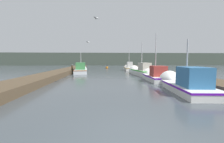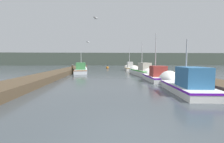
{
  "view_description": "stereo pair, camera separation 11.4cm",
  "coord_description": "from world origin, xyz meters",
  "px_view_note": "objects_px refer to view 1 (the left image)",
  "views": [
    {
      "loc": [
        -0.89,
        -3.17,
        1.87
      ],
      "look_at": [
        0.19,
        13.77,
        0.55
      ],
      "focal_mm": 24.0,
      "sensor_mm": 36.0,
      "label": 1
    },
    {
      "loc": [
        -0.77,
        -3.17,
        1.87
      ],
      "look_at": [
        0.19,
        13.77,
        0.55
      ],
      "focal_mm": 24.0,
      "sensor_mm": 36.0,
      "label": 2
    }
  ],
  "objects_px": {
    "fishing_boat_3": "(81,70)",
    "seagull_lead": "(96,18)",
    "fishing_boat_4": "(129,68)",
    "channel_buoy": "(107,68)",
    "fishing_boat_0": "(183,84)",
    "mooring_piling_2": "(72,69)",
    "seagull_1": "(88,42)",
    "fishing_boat_2": "(141,71)",
    "mooring_piling_1": "(152,71)",
    "fishing_boat_1": "(155,76)"
  },
  "relations": [
    {
      "from": "fishing_boat_1",
      "to": "mooring_piling_1",
      "type": "height_order",
      "value": "fishing_boat_1"
    },
    {
      "from": "fishing_boat_4",
      "to": "seagull_lead",
      "type": "relative_size",
      "value": 8.87
    },
    {
      "from": "fishing_boat_4",
      "to": "fishing_boat_1",
      "type": "bearing_deg",
      "value": -87.5
    },
    {
      "from": "fishing_boat_4",
      "to": "mooring_piling_2",
      "type": "height_order",
      "value": "fishing_boat_4"
    },
    {
      "from": "seagull_1",
      "to": "mooring_piling_2",
      "type": "bearing_deg",
      "value": -131.21
    },
    {
      "from": "fishing_boat_0",
      "to": "channel_buoy",
      "type": "relative_size",
      "value": 5.1
    },
    {
      "from": "fishing_boat_0",
      "to": "channel_buoy",
      "type": "bearing_deg",
      "value": 104.51
    },
    {
      "from": "channel_buoy",
      "to": "seagull_lead",
      "type": "distance_m",
      "value": 22.58
    },
    {
      "from": "mooring_piling_1",
      "to": "seagull_1",
      "type": "bearing_deg",
      "value": -156.64
    },
    {
      "from": "fishing_boat_2",
      "to": "fishing_boat_3",
      "type": "bearing_deg",
      "value": 147.7
    },
    {
      "from": "fishing_boat_0",
      "to": "mooring_piling_2",
      "type": "bearing_deg",
      "value": 131.79
    },
    {
      "from": "fishing_boat_3",
      "to": "seagull_lead",
      "type": "bearing_deg",
      "value": -82.07
    },
    {
      "from": "mooring_piling_1",
      "to": "seagull_1",
      "type": "height_order",
      "value": "seagull_1"
    },
    {
      "from": "mooring_piling_2",
      "to": "seagull_1",
      "type": "height_order",
      "value": "seagull_1"
    },
    {
      "from": "fishing_boat_1",
      "to": "seagull_lead",
      "type": "xyz_separation_m",
      "value": [
        -5.25,
        -2.3,
        4.49
      ]
    },
    {
      "from": "seagull_lead",
      "to": "fishing_boat_0",
      "type": "bearing_deg",
      "value": -78.59
    },
    {
      "from": "fishing_boat_4",
      "to": "channel_buoy",
      "type": "distance_m",
      "value": 7.43
    },
    {
      "from": "fishing_boat_3",
      "to": "channel_buoy",
      "type": "height_order",
      "value": "fishing_boat_3"
    },
    {
      "from": "fishing_boat_2",
      "to": "channel_buoy",
      "type": "relative_size",
      "value": 5.53
    },
    {
      "from": "fishing_boat_1",
      "to": "channel_buoy",
      "type": "bearing_deg",
      "value": 103.25
    },
    {
      "from": "fishing_boat_2",
      "to": "fishing_boat_3",
      "type": "xyz_separation_m",
      "value": [
        -7.96,
        4.03,
        -0.04
      ]
    },
    {
      "from": "fishing_boat_2",
      "to": "mooring_piling_2",
      "type": "xyz_separation_m",
      "value": [
        -9.02,
        2.81,
        0.12
      ]
    },
    {
      "from": "channel_buoy",
      "to": "seagull_1",
      "type": "xyz_separation_m",
      "value": [
        -2.35,
        -18.63,
        3.42
      ]
    },
    {
      "from": "mooring_piling_2",
      "to": "mooring_piling_1",
      "type": "bearing_deg",
      "value": -18.34
    },
    {
      "from": "fishing_boat_2",
      "to": "fishing_boat_4",
      "type": "relative_size",
      "value": 1.27
    },
    {
      "from": "fishing_boat_2",
      "to": "fishing_boat_0",
      "type": "bearing_deg",
      "value": -94.52
    },
    {
      "from": "seagull_1",
      "to": "fishing_boat_3",
      "type": "bearing_deg",
      "value": -141.71
    },
    {
      "from": "fishing_boat_3",
      "to": "seagull_lead",
      "type": "xyz_separation_m",
      "value": [
        2.76,
        -11.21,
        4.45
      ]
    },
    {
      "from": "mooring_piling_2",
      "to": "seagull_1",
      "type": "relative_size",
      "value": 2.19
    },
    {
      "from": "mooring_piling_1",
      "to": "seagull_1",
      "type": "relative_size",
      "value": 1.84
    },
    {
      "from": "fishing_boat_1",
      "to": "fishing_boat_2",
      "type": "height_order",
      "value": "fishing_boat_1"
    },
    {
      "from": "fishing_boat_0",
      "to": "fishing_boat_1",
      "type": "bearing_deg",
      "value": 96.59
    },
    {
      "from": "fishing_boat_1",
      "to": "fishing_boat_3",
      "type": "height_order",
      "value": "fishing_boat_1"
    },
    {
      "from": "mooring_piling_2",
      "to": "seagull_lead",
      "type": "xyz_separation_m",
      "value": [
        3.82,
        -9.99,
        4.29
      ]
    },
    {
      "from": "fishing_boat_4",
      "to": "seagull_1",
      "type": "relative_size",
      "value": 8.35
    },
    {
      "from": "fishing_boat_0",
      "to": "fishing_boat_1",
      "type": "height_order",
      "value": "fishing_boat_1"
    },
    {
      "from": "mooring_piling_1",
      "to": "channel_buoy",
      "type": "xyz_separation_m",
      "value": [
        -5.04,
        15.44,
        -0.35
      ]
    },
    {
      "from": "seagull_1",
      "to": "seagull_lead",
      "type": "bearing_deg",
      "value": 40.85
    },
    {
      "from": "mooring_piling_2",
      "to": "fishing_boat_4",
      "type": "bearing_deg",
      "value": 32.16
    },
    {
      "from": "fishing_boat_0",
      "to": "mooring_piling_2",
      "type": "relative_size",
      "value": 4.46
    },
    {
      "from": "fishing_boat_0",
      "to": "seagull_1",
      "type": "height_order",
      "value": "seagull_1"
    },
    {
      "from": "fishing_boat_4",
      "to": "channel_buoy",
      "type": "relative_size",
      "value": 4.36
    },
    {
      "from": "fishing_boat_0",
      "to": "fishing_boat_3",
      "type": "bearing_deg",
      "value": 126.08
    },
    {
      "from": "mooring_piling_2",
      "to": "channel_buoy",
      "type": "xyz_separation_m",
      "value": [
        5.22,
        12.04,
        -0.45
      ]
    },
    {
      "from": "fishing_boat_0",
      "to": "fishing_boat_1",
      "type": "xyz_separation_m",
      "value": [
        -0.1,
        4.71,
        -0.02
      ]
    },
    {
      "from": "mooring_piling_2",
      "to": "channel_buoy",
      "type": "height_order",
      "value": "mooring_piling_2"
    },
    {
      "from": "fishing_boat_2",
      "to": "channel_buoy",
      "type": "bearing_deg",
      "value": 98.9
    },
    {
      "from": "fishing_boat_0",
      "to": "fishing_boat_2",
      "type": "distance_m",
      "value": 9.61
    },
    {
      "from": "fishing_boat_1",
      "to": "fishing_boat_4",
      "type": "distance_m",
      "value": 13.36
    },
    {
      "from": "seagull_lead",
      "to": "seagull_1",
      "type": "height_order",
      "value": "seagull_lead"
    }
  ]
}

